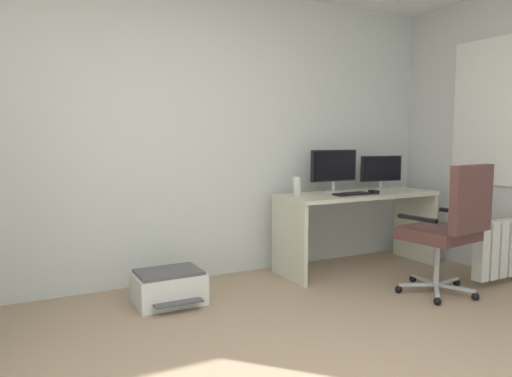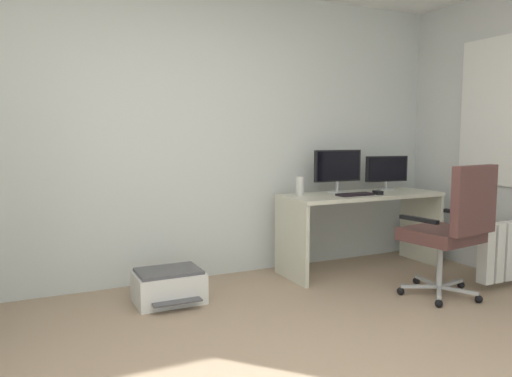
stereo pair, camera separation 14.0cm
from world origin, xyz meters
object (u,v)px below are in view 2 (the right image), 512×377
at_px(computer_mouse, 378,193).
at_px(desktop_speaker, 300,186).
at_px(monitor_main, 338,168).
at_px(keyboard, 355,194).
at_px(desk, 361,213).
at_px(printer, 169,286).
at_px(office_chair, 453,225).
at_px(monitor_secondary, 387,171).

height_order(computer_mouse, desktop_speaker, desktop_speaker).
height_order(monitor_main, desktop_speaker, monitor_main).
xyz_separation_m(keyboard, desktop_speaker, (-0.45, 0.22, 0.07)).
relative_size(monitor_main, desktop_speaker, 2.92).
distance_m(desk, printer, 1.93).
relative_size(computer_mouse, desktop_speaker, 0.59).
distance_m(monitor_main, office_chair, 1.23).
xyz_separation_m(monitor_secondary, printer, (-2.30, -0.26, -0.80)).
distance_m(monitor_secondary, office_chair, 1.22).
bearing_deg(office_chair, keyboard, 107.65).
bearing_deg(keyboard, desktop_speaker, 152.75).
xyz_separation_m(monitor_secondary, keyboard, (-0.58, -0.27, -0.18)).
relative_size(monitor_secondary, desktop_speaker, 2.70).
relative_size(keyboard, computer_mouse, 3.40).
height_order(keyboard, printer, keyboard).
height_order(desk, keyboard, keyboard).
height_order(monitor_main, monitor_secondary, monitor_main).
distance_m(computer_mouse, printer, 2.05).
distance_m(desktop_speaker, office_chair, 1.32).
height_order(monitor_main, printer, monitor_main).
bearing_deg(desk, keyboard, -144.23).
height_order(monitor_main, computer_mouse, monitor_main).
xyz_separation_m(monitor_main, office_chair, (0.28, -1.13, -0.38)).
relative_size(monitor_secondary, keyboard, 1.35).
bearing_deg(monitor_main, office_chair, -76.10).
relative_size(desk, computer_mouse, 15.35).
bearing_deg(desk, desktop_speaker, 170.30).
height_order(keyboard, desktop_speaker, desktop_speaker).
bearing_deg(monitor_main, monitor_secondary, 0.01).
bearing_deg(office_chair, desk, 96.74).
relative_size(monitor_main, computer_mouse, 4.97).
height_order(monitor_main, keyboard, monitor_main).
bearing_deg(desktop_speaker, office_chair, -56.31).
xyz_separation_m(monitor_main, computer_mouse, (0.24, -0.29, -0.22)).
xyz_separation_m(computer_mouse, printer, (-1.95, 0.04, -0.62)).
bearing_deg(keyboard, office_chair, -73.54).
distance_m(monitor_secondary, computer_mouse, 0.49).
bearing_deg(keyboard, printer, 178.53).
xyz_separation_m(monitor_main, monitor_secondary, (0.59, 0.00, -0.05)).
height_order(keyboard, office_chair, office_chair).
xyz_separation_m(desk, keyboard, (-0.16, -0.11, 0.20)).
bearing_deg(office_chair, desktop_speaker, 123.69).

